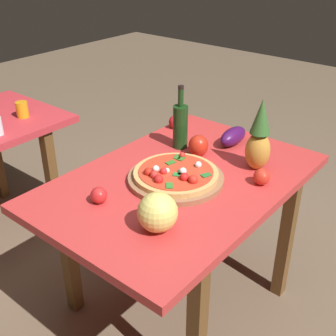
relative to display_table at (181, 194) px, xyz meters
name	(u,v)px	position (x,y,z in m)	size (l,w,h in m)	color
ground_plane	(179,298)	(0.00, 0.00, -0.66)	(10.00, 10.00, 0.00)	brown
display_table	(181,194)	(0.00, 0.00, 0.00)	(1.29, 0.87, 0.75)	brown
pizza_board	(177,179)	(-0.04, 0.00, 0.10)	(0.43, 0.43, 0.03)	#956243
pizza	(176,174)	(-0.04, -0.01, 0.13)	(0.38, 0.38, 0.06)	tan
wine_bottle	(180,125)	(0.25, 0.20, 0.21)	(0.08, 0.08, 0.33)	#173915
pineapple_left	(259,138)	(0.30, -0.22, 0.24)	(0.12, 0.12, 0.34)	#C38631
melon	(158,212)	(-0.36, -0.17, 0.16)	(0.15, 0.15, 0.15)	#E6D768
bell_pepper	(198,146)	(0.24, 0.08, 0.14)	(0.10, 0.10, 0.11)	red
eggplant	(233,136)	(0.45, 0.01, 0.13)	(0.20, 0.09, 0.09)	#3F1149
tomato_beside_pepper	(99,195)	(-0.37, 0.13, 0.12)	(0.07, 0.07, 0.07)	red
tomato_by_bottle	(175,122)	(0.43, 0.38, 0.13)	(0.07, 0.07, 0.07)	red
tomato_at_corner	(262,177)	(0.18, -0.31, 0.13)	(0.07, 0.07, 0.07)	red
drinking_glass_juice	(22,110)	(-0.02, 1.18, 0.14)	(0.07, 0.07, 0.09)	orange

